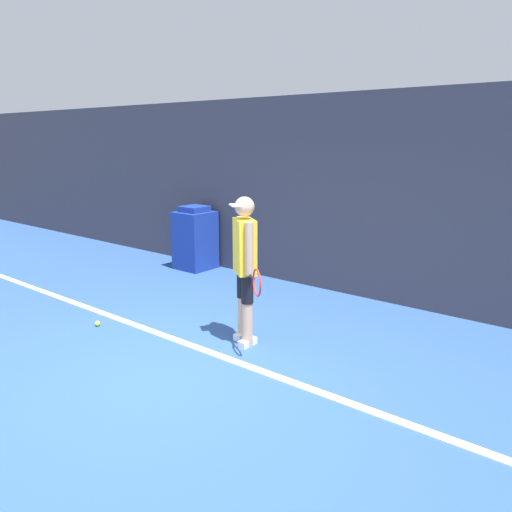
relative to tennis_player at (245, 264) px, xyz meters
name	(u,v)px	position (x,y,z in m)	size (l,w,h in m)	color
ground_plane	(166,377)	(-0.06, -1.16, -0.95)	(24.00, 24.00, 0.00)	#2D5193
back_wall	(348,196)	(-0.06, 2.45, 0.53)	(24.00, 0.10, 2.96)	#383842
court_baseline	(213,354)	(-0.06, -0.47, -0.94)	(21.60, 0.10, 0.01)	white
tennis_player	(245,264)	(0.00, 0.00, 0.00)	(0.75, 0.58, 1.70)	tan
tennis_ball	(98,324)	(-1.79, -0.78, -0.91)	(0.07, 0.07, 0.07)	#D1E533
covered_chair	(195,239)	(-2.91, 2.04, -0.40)	(0.60, 0.62, 1.14)	navy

